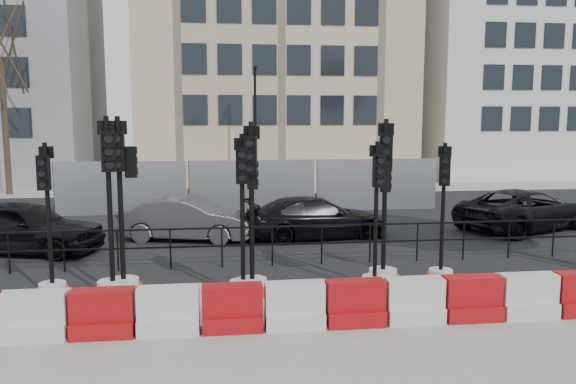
{
  "coord_description": "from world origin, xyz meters",
  "views": [
    {
      "loc": [
        -1.23,
        -11.88,
        3.55
      ],
      "look_at": [
        0.6,
        3.0,
        1.57
      ],
      "focal_mm": 35.0,
      "sensor_mm": 36.0,
      "label": 1
    }
  ],
  "objects": [
    {
      "name": "lamp_post_far",
      "position": [
        0.5,
        14.98,
        3.22
      ],
      "size": [
        0.12,
        0.56,
        6.0
      ],
      "color": "black",
      "rests_on": "ground"
    },
    {
      "name": "traffic_signal_d",
      "position": [
        -0.79,
        -1.22,
        0.78
      ],
      "size": [
        0.64,
        0.64,
        3.26
      ],
      "rotation": [
        0.0,
        0.0,
        -0.02
      ],
      "color": "beige",
      "rests_on": "ground"
    },
    {
      "name": "traffic_signal_f",
      "position": [
        1.87,
        -1.16,
        0.74
      ],
      "size": [
        0.61,
        0.61,
        3.1
      ],
      "rotation": [
        0.0,
        0.0,
        0.07
      ],
      "color": "beige",
      "rests_on": "ground"
    },
    {
      "name": "car_b",
      "position": [
        -2.19,
        4.44,
        0.64
      ],
      "size": [
        3.09,
        4.47,
        1.27
      ],
      "primitive_type": "imported",
      "rotation": [
        0.0,
        0.0,
        1.34
      ],
      "color": "#434348",
      "rests_on": "ground"
    },
    {
      "name": "sidewalk_near",
      "position": [
        0.0,
        -3.0,
        0.01
      ],
      "size": [
        40.0,
        6.0,
        0.02
      ],
      "primitive_type": "cube",
      "color": "gray",
      "rests_on": "ground"
    },
    {
      "name": "traffic_signal_e",
      "position": [
        -0.63,
        -1.2,
        0.72
      ],
      "size": [
        0.69,
        0.69,
        3.49
      ],
      "rotation": [
        0.0,
        0.0,
        -0.22
      ],
      "color": "beige",
      "rests_on": "ground"
    },
    {
      "name": "traffic_signal_b",
      "position": [
        -3.11,
        -0.94,
        0.86
      ],
      "size": [
        0.71,
        0.71,
        3.59
      ],
      "rotation": [
        0.0,
        0.0,
        0.02
      ],
      "color": "beige",
      "rests_on": "ground"
    },
    {
      "name": "car_c",
      "position": [
        1.6,
        4.28,
        0.62
      ],
      "size": [
        2.86,
        4.71,
        1.23
      ],
      "primitive_type": "imported",
      "rotation": [
        0.0,
        0.0,
        1.71
      ],
      "color": "black",
      "rests_on": "ground"
    },
    {
      "name": "traffic_signal_g",
      "position": [
        2.12,
        -0.85,
        0.73
      ],
      "size": [
        0.7,
        0.7,
        3.54
      ],
      "rotation": [
        0.0,
        0.0,
        -0.24
      ],
      "color": "beige",
      "rests_on": "ground"
    },
    {
      "name": "ground",
      "position": [
        0.0,
        0.0,
        0.0
      ],
      "size": [
        120.0,
        120.0,
        0.0
      ],
      "primitive_type": "plane",
      "color": "#51514C",
      "rests_on": "ground"
    },
    {
      "name": "car_a",
      "position": [
        -6.41,
        3.34,
        0.71
      ],
      "size": [
        3.7,
        5.01,
        1.43
      ],
      "primitive_type": "imported",
      "rotation": [
        0.0,
        0.0,
        1.32
      ],
      "color": "black",
      "rests_on": "ground"
    },
    {
      "name": "building_cream",
      "position": [
        2.0,
        21.99,
        9.0
      ],
      "size": [
        15.0,
        10.06,
        18.0
      ],
      "color": "beige",
      "rests_on": "ground"
    },
    {
      "name": "tree_bare_far",
      "position": [
        -11.0,
        15.5,
        6.65
      ],
      "size": [
        2.0,
        2.0,
        9.0
      ],
      "color": "#473828",
      "rests_on": "ground"
    },
    {
      "name": "traffic_signal_h",
      "position": [
        3.39,
        -0.82,
        0.63
      ],
      "size": [
        0.6,
        0.6,
        3.05
      ],
      "rotation": [
        0.0,
        0.0,
        -0.32
      ],
      "color": "beige",
      "rests_on": "ground"
    },
    {
      "name": "heras_fencing",
      "position": [
        -0.01,
        9.8,
        0.68
      ],
      "size": [
        14.33,
        1.72,
        2.0
      ],
      "color": "#999BA2",
      "rests_on": "ground"
    },
    {
      "name": "car_d",
      "position": [
        8.41,
        4.69,
        0.66
      ],
      "size": [
        5.71,
        6.34,
        1.31
      ],
      "primitive_type": "imported",
      "rotation": [
        0.0,
        0.0,
        1.99
      ],
      "color": "black",
      "rests_on": "ground"
    },
    {
      "name": "sidewalk_far",
      "position": [
        0.0,
        16.0,
        0.01
      ],
      "size": [
        40.0,
        4.0,
        0.02
      ],
      "primitive_type": "cube",
      "color": "gray",
      "rests_on": "ground"
    },
    {
      "name": "road",
      "position": [
        0.0,
        7.0,
        0.01
      ],
      "size": [
        40.0,
        14.0,
        0.03
      ],
      "primitive_type": "cube",
      "color": "black",
      "rests_on": "ground"
    },
    {
      "name": "building_white",
      "position": [
        17.0,
        21.99,
        8.0
      ],
      "size": [
        12.0,
        9.06,
        16.0
      ],
      "color": "silver",
      "rests_on": "ground"
    },
    {
      "name": "barrier_row",
      "position": [
        -0.0,
        -2.8,
        0.37
      ],
      "size": [
        15.7,
        0.5,
        0.8
      ],
      "color": "#AE100D",
      "rests_on": "ground"
    },
    {
      "name": "kerb_railing",
      "position": [
        0.0,
        1.2,
        0.69
      ],
      "size": [
        18.0,
        0.04,
        1.0
      ],
      "color": "black",
      "rests_on": "ground"
    },
    {
      "name": "traffic_signal_c",
      "position": [
        -3.3,
        -1.05,
        0.74
      ],
      "size": [
        0.71,
        0.71,
        3.59
      ],
      "rotation": [
        0.0,
        0.0,
        0.29
      ],
      "color": "beige",
      "rests_on": "ground"
    },
    {
      "name": "traffic_signal_a",
      "position": [
        -4.49,
        -0.85,
        0.64
      ],
      "size": [
        0.61,
        0.61,
        3.1
      ],
      "rotation": [
        0.0,
        0.0,
        -0.11
      ],
      "color": "beige",
      "rests_on": "ground"
    }
  ]
}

